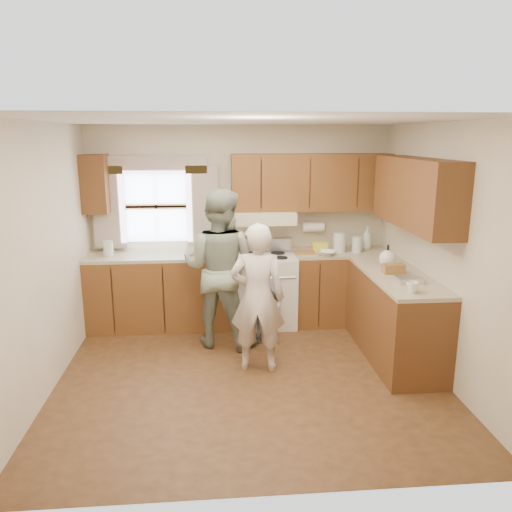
{
  "coord_description": "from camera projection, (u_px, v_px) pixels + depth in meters",
  "views": [
    {
      "loc": [
        -0.33,
        -4.62,
        2.37
      ],
      "look_at": [
        0.1,
        0.4,
        1.15
      ],
      "focal_mm": 35.0,
      "sensor_mm": 36.0,
      "label": 1
    }
  ],
  "objects": [
    {
      "name": "room",
      "position": [
        249.0,
        256.0,
        4.76
      ],
      "size": [
        3.8,
        3.8,
        3.8
      ],
      "color": "#412714",
      "rests_on": "ground"
    },
    {
      "name": "kitchen_fixtures",
      "position": [
        294.0,
        267.0,
        5.95
      ],
      "size": [
        3.8,
        2.25,
        2.15
      ],
      "color": "#4D2710",
      "rests_on": "ground"
    },
    {
      "name": "stove",
      "position": [
        265.0,
        289.0,
        6.36
      ],
      "size": [
        0.76,
        0.67,
        1.07
      ],
      "color": "silver",
      "rests_on": "ground"
    },
    {
      "name": "woman_left",
      "position": [
        257.0,
        298.0,
        5.05
      ],
      "size": [
        0.61,
        0.45,
        1.54
      ],
      "primitive_type": "imported",
      "rotation": [
        0.0,
        0.0,
        3.0
      ],
      "color": "beige",
      "rests_on": "ground"
    },
    {
      "name": "woman_right",
      "position": [
        219.0,
        268.0,
        5.64
      ],
      "size": [
        1.07,
        0.95,
        1.81
      ],
      "primitive_type": "imported",
      "rotation": [
        0.0,
        0.0,
        2.78
      ],
      "color": "#2A4931",
      "rests_on": "ground"
    },
    {
      "name": "child",
      "position": [
        263.0,
        308.0,
        5.8
      ],
      "size": [
        0.53,
        0.42,
        0.83
      ],
      "primitive_type": "imported",
      "rotation": [
        0.0,
        0.0,
        3.65
      ],
      "color": "slate",
      "rests_on": "ground"
    }
  ]
}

